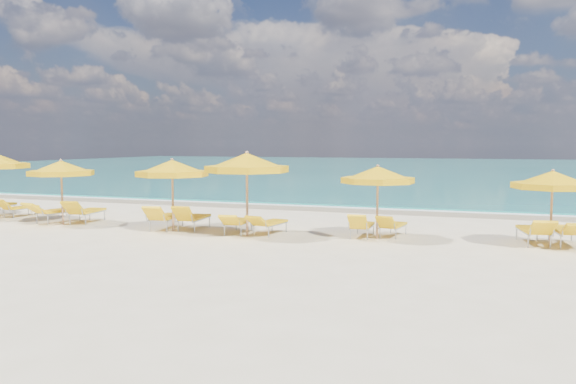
% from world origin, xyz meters
% --- Properties ---
extents(ground_plane, '(120.00, 120.00, 0.00)m').
position_xyz_m(ground_plane, '(0.00, 0.00, 0.00)').
color(ground_plane, beige).
extents(ocean, '(120.00, 80.00, 0.30)m').
position_xyz_m(ocean, '(0.00, 48.00, 0.00)').
color(ocean, '#167F77').
rests_on(ocean, ground).
extents(wet_sand_band, '(120.00, 2.60, 0.01)m').
position_xyz_m(wet_sand_band, '(0.00, 7.40, 0.00)').
color(wet_sand_band, tan).
rests_on(wet_sand_band, ground).
extents(foam_line, '(120.00, 1.20, 0.03)m').
position_xyz_m(foam_line, '(0.00, 8.20, 0.00)').
color(foam_line, white).
rests_on(foam_line, ground).
extents(whitecap_near, '(14.00, 0.36, 0.05)m').
position_xyz_m(whitecap_near, '(-6.00, 17.00, 0.00)').
color(whitecap_near, white).
rests_on(whitecap_near, ground).
extents(whitecap_far, '(18.00, 0.30, 0.05)m').
position_xyz_m(whitecap_far, '(8.00, 24.00, 0.00)').
color(whitecap_far, white).
rests_on(whitecap_far, ground).
extents(umbrella_2, '(2.52, 2.52, 2.27)m').
position_xyz_m(umbrella_2, '(-7.67, -0.30, 1.93)').
color(umbrella_2, tan).
rests_on(umbrella_2, ground).
extents(umbrella_3, '(2.61, 2.61, 2.34)m').
position_xyz_m(umbrella_3, '(-3.25, -0.36, 2.00)').
color(umbrella_3, tan).
rests_on(umbrella_3, ground).
extents(umbrella_4, '(3.19, 3.19, 2.58)m').
position_xyz_m(umbrella_4, '(-0.63, -0.42, 2.20)').
color(umbrella_4, tan).
rests_on(umbrella_4, ground).
extents(umbrella_5, '(2.74, 2.74, 2.19)m').
position_xyz_m(umbrella_5, '(3.18, 0.38, 1.87)').
color(umbrella_5, tan).
rests_on(umbrella_5, ground).
extents(umbrella_6, '(2.26, 2.26, 2.13)m').
position_xyz_m(umbrella_6, '(7.84, 0.48, 1.82)').
color(umbrella_6, tan).
rests_on(umbrella_6, ground).
extents(lounger_1_right, '(0.71, 1.68, 0.77)m').
position_xyz_m(lounger_1_right, '(-10.69, 0.82, 0.21)').
color(lounger_1_right, '#A5A8AD').
rests_on(lounger_1_right, ground).
extents(lounger_2_left, '(1.05, 2.13, 0.83)m').
position_xyz_m(lounger_2_left, '(-8.17, 0.00, 0.24)').
color(lounger_2_left, '#A5A8AD').
rests_on(lounger_2_left, ground).
extents(lounger_2_right, '(0.95, 2.03, 0.90)m').
position_xyz_m(lounger_2_right, '(-7.12, 0.27, 0.24)').
color(lounger_2_right, '#A5A8AD').
rests_on(lounger_2_right, ground).
extents(lounger_3_left, '(0.89, 1.99, 0.89)m').
position_xyz_m(lounger_3_left, '(-3.69, -0.07, 0.24)').
color(lounger_3_left, '#A5A8AD').
rests_on(lounger_3_left, ground).
extents(lounger_3_right, '(0.78, 1.86, 0.89)m').
position_xyz_m(lounger_3_right, '(-2.79, 0.15, 0.23)').
color(lounger_3_right, '#A5A8AD').
rests_on(lounger_3_right, ground).
extents(lounger_4_left, '(0.79, 1.86, 0.73)m').
position_xyz_m(lounger_4_left, '(-1.10, -0.07, 0.22)').
color(lounger_4_left, '#A5A8AD').
rests_on(lounger_4_left, ground).
extents(lounger_4_right, '(0.81, 1.81, 0.71)m').
position_xyz_m(lounger_4_right, '(-0.10, 0.09, 0.21)').
color(lounger_4_right, '#A5A8AD').
rests_on(lounger_4_right, ground).
extents(lounger_5_left, '(0.61, 1.63, 0.80)m').
position_xyz_m(lounger_5_left, '(2.70, 0.54, 0.21)').
color(lounger_5_left, '#A5A8AD').
rests_on(lounger_5_left, ground).
extents(lounger_5_right, '(0.75, 1.65, 0.74)m').
position_xyz_m(lounger_5_right, '(3.55, 0.98, 0.20)').
color(lounger_5_right, '#A5A8AD').
rests_on(lounger_5_right, ground).
extents(lounger_6_left, '(0.97, 1.98, 0.83)m').
position_xyz_m(lounger_6_left, '(7.46, 0.94, 0.23)').
color(lounger_6_left, '#A5A8AD').
rests_on(lounger_6_left, ground).
extents(lounger_6_right, '(0.91, 2.13, 0.80)m').
position_xyz_m(lounger_6_right, '(8.32, 1.07, 0.24)').
color(lounger_6_right, '#A5A8AD').
rests_on(lounger_6_right, ground).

